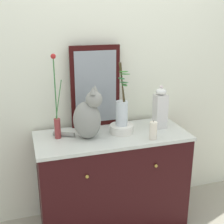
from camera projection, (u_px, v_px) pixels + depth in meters
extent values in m
plane|color=#9F9A86|center=(112.00, 222.00, 2.54)|extent=(6.00, 6.00, 0.00)
cube|color=white|center=(100.00, 62.00, 2.42)|extent=(4.40, 0.08, 2.60)
cube|color=black|center=(112.00, 182.00, 2.42)|extent=(1.14, 0.49, 0.78)
cube|color=silver|center=(112.00, 136.00, 2.29)|extent=(1.16, 0.50, 0.02)
sphere|color=#B79338|center=(87.00, 177.00, 2.04)|extent=(0.02, 0.02, 0.02)
sphere|color=#B79338|center=(156.00, 166.00, 2.18)|extent=(0.02, 0.02, 0.02)
cube|color=black|center=(95.00, 87.00, 2.37)|extent=(0.39, 0.03, 0.65)
cube|color=gray|center=(96.00, 87.00, 2.36)|extent=(0.33, 0.01, 0.57)
ellipsoid|color=gray|center=(87.00, 120.00, 2.18)|extent=(0.26, 0.24, 0.28)
sphere|color=gray|center=(94.00, 99.00, 2.12)|extent=(0.12, 0.12, 0.12)
cone|color=gray|center=(95.00, 88.00, 2.13)|extent=(0.05, 0.05, 0.05)
cone|color=gray|center=(93.00, 91.00, 2.07)|extent=(0.05, 0.05, 0.05)
cylinder|color=gray|center=(64.00, 134.00, 2.25)|extent=(0.16, 0.10, 0.03)
cylinder|color=maroon|center=(58.00, 128.00, 2.20)|extent=(0.05, 0.05, 0.15)
cylinder|color=#327133|center=(55.00, 90.00, 2.11)|extent=(0.01, 0.01, 0.43)
sphere|color=#A82221|center=(53.00, 56.00, 2.03)|extent=(0.04, 0.04, 0.04)
cylinder|color=#387835|center=(59.00, 100.00, 2.14)|extent=(0.06, 0.01, 0.28)
cylinder|color=white|center=(122.00, 129.00, 2.31)|extent=(0.18, 0.18, 0.06)
cylinder|color=silver|center=(122.00, 113.00, 2.27)|extent=(0.09, 0.09, 0.19)
cylinder|color=#434022|center=(123.00, 87.00, 2.19)|extent=(0.07, 0.01, 0.37)
ellipsoid|color=#2F6C36|center=(124.00, 82.00, 2.15)|extent=(0.07, 0.08, 0.01)
ellipsoid|color=#33712F|center=(125.00, 74.00, 2.13)|extent=(0.08, 0.06, 0.01)
cylinder|color=#48371F|center=(123.00, 88.00, 2.19)|extent=(0.04, 0.01, 0.37)
ellipsoid|color=#367A35|center=(125.00, 85.00, 2.15)|extent=(0.04, 0.07, 0.01)
ellipsoid|color=#2A6F37|center=(121.00, 78.00, 2.14)|extent=(0.05, 0.08, 0.01)
ellipsoid|color=#31792A|center=(124.00, 72.00, 2.14)|extent=(0.07, 0.04, 0.01)
cube|color=silver|center=(160.00, 111.00, 2.39)|extent=(0.09, 0.09, 0.27)
ellipsoid|color=white|center=(161.00, 92.00, 2.34)|extent=(0.08, 0.08, 0.05)
sphere|color=silver|center=(161.00, 87.00, 2.32)|extent=(0.02, 0.02, 0.02)
cylinder|color=white|center=(153.00, 131.00, 2.18)|extent=(0.06, 0.06, 0.13)
cylinder|color=black|center=(154.00, 121.00, 2.16)|extent=(0.00, 0.00, 0.01)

